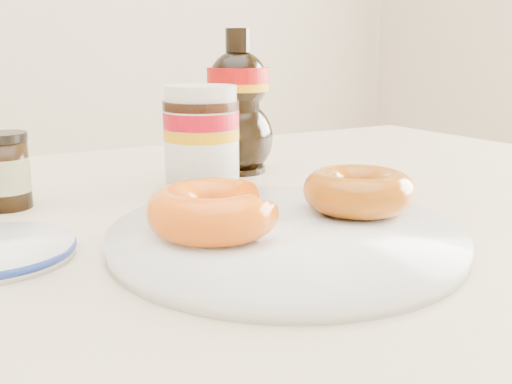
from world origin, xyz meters
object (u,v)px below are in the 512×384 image
plate (286,235)px  nutella_jar (202,135)px  donut_bitten (213,210)px  donut_whole (358,191)px  dark_jar (5,172)px  dining_table (175,308)px  syrup_bottle (238,102)px

plate → nutella_jar: bearing=84.6°
donut_bitten → nutella_jar: size_ratio=0.89×
donut_whole → nutella_jar: 0.21m
plate → donut_bitten: 0.07m
nutella_jar → dark_jar: (-0.21, 0.04, -0.03)m
plate → donut_whole: size_ratio=2.89×
plate → donut_bitten: donut_bitten is taller
dark_jar → plate: bearing=-52.3°
plate → dark_jar: dark_jar is taller
plate → dining_table: bearing=124.9°
dining_table → donut_whole: size_ratio=13.47×
donut_bitten → syrup_bottle: bearing=39.1°
dining_table → plate: bearing=-55.1°
plate → dark_jar: bearing=127.7°
dining_table → syrup_bottle: 0.31m
nutella_jar → syrup_bottle: size_ratio=0.65×
nutella_jar → dining_table: bearing=-127.1°
donut_bitten → dark_jar: (-0.13, 0.23, 0.00)m
donut_bitten → dining_table: bearing=76.3°
dining_table → dark_jar: bearing=129.3°
plate → syrup_bottle: syrup_bottle is taller
dining_table → syrup_bottle: syrup_bottle is taller
donut_whole → nutella_jar: nutella_jar is taller
syrup_bottle → donut_bitten: bearing=-122.6°
syrup_bottle → nutella_jar: bearing=-140.0°
dining_table → donut_bitten: 0.14m
donut_bitten → dark_jar: 0.26m
donut_bitten → syrup_bottle: syrup_bottle is taller
donut_bitten → syrup_bottle: size_ratio=0.58×
plate → donut_whole: 0.09m
donut_bitten → donut_whole: 0.15m
nutella_jar → syrup_bottle: (0.09, 0.07, 0.03)m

